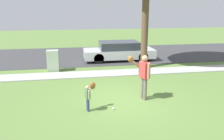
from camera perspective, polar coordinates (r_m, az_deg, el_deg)
ground_plane at (r=12.43m, az=-0.34°, el=-1.06°), size 48.00×48.00×0.00m
sidewalk_strip at (r=12.52m, az=-0.41°, el=-0.80°), size 36.00×1.20×0.06m
road_surface at (r=17.34m, az=-3.04°, el=3.72°), size 36.00×6.80×0.02m
person_adult at (r=8.95m, az=7.61°, el=-0.67°), size 0.83×0.60×1.75m
person_child at (r=8.11m, az=-5.54°, el=-5.55°), size 0.41×0.47×0.98m
baseball at (r=8.34m, az=0.34°, el=-9.37°), size 0.07×0.07×0.07m
utility_cabinet at (r=13.26m, az=-14.16°, el=2.15°), size 0.62×0.52×1.18m
parked_sedan_silver at (r=15.53m, az=1.69°, el=4.65°), size 4.60×1.80×1.23m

